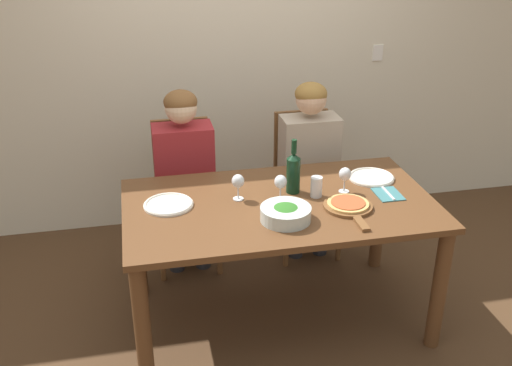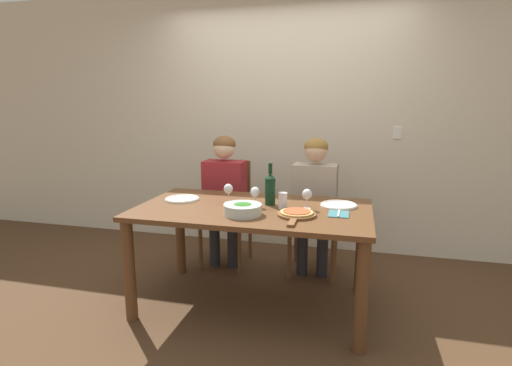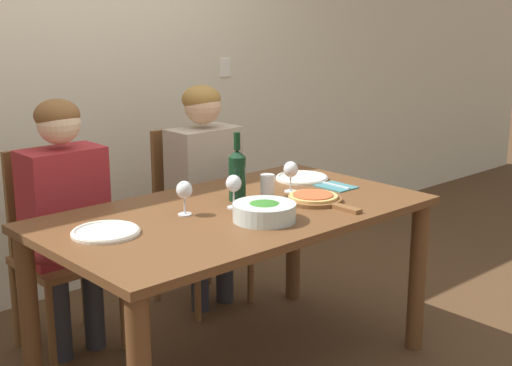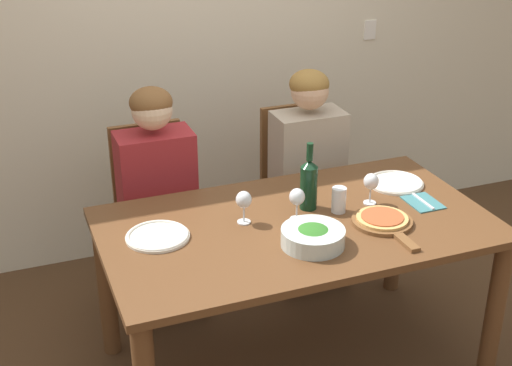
% 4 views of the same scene
% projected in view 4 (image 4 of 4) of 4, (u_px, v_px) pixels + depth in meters
% --- Properties ---
extents(ground_plane, '(40.00, 40.00, 0.00)m').
position_uv_depth(ground_plane, '(293.00, 364.00, 3.46)').
color(ground_plane, '#4C331E').
extents(back_wall, '(10.00, 0.06, 2.70)m').
position_uv_depth(back_wall, '(200.00, 27.00, 4.08)').
color(back_wall, beige).
rests_on(back_wall, ground).
extents(dining_table, '(1.71, 0.97, 0.78)m').
position_uv_depth(dining_table, '(296.00, 246.00, 3.18)').
color(dining_table, brown).
rests_on(dining_table, ground).
extents(chair_left, '(0.42, 0.42, 0.99)m').
position_uv_depth(chair_left, '(154.00, 212.00, 3.77)').
color(chair_left, brown).
rests_on(chair_left, ground).
extents(chair_right, '(0.42, 0.42, 0.99)m').
position_uv_depth(chair_right, '(299.00, 188.00, 4.05)').
color(chair_right, brown).
rests_on(chair_right, ground).
extents(person_woman, '(0.47, 0.51, 1.24)m').
position_uv_depth(person_woman, '(157.00, 182.00, 3.58)').
color(person_woman, '#28282D').
rests_on(person_woman, ground).
extents(person_man, '(0.47, 0.51, 1.24)m').
position_uv_depth(person_man, '(309.00, 159.00, 3.85)').
color(person_man, '#28282D').
rests_on(person_man, ground).
extents(wine_bottle, '(0.08, 0.08, 0.32)m').
position_uv_depth(wine_bottle, '(309.00, 183.00, 3.21)').
color(wine_bottle, black).
rests_on(wine_bottle, dining_table).
extents(broccoli_bowl, '(0.27, 0.27, 0.08)m').
position_uv_depth(broccoli_bowl, '(313.00, 237.00, 2.94)').
color(broccoli_bowl, silver).
rests_on(broccoli_bowl, dining_table).
extents(dinner_plate_left, '(0.27, 0.27, 0.02)m').
position_uv_depth(dinner_plate_left, '(158.00, 236.00, 3.00)').
color(dinner_plate_left, silver).
rests_on(dinner_plate_left, dining_table).
extents(dinner_plate_right, '(0.27, 0.27, 0.02)m').
position_uv_depth(dinner_plate_right, '(396.00, 183.00, 3.49)').
color(dinner_plate_right, silver).
rests_on(dinner_plate_right, dining_table).
extents(pizza_on_board, '(0.27, 0.41, 0.04)m').
position_uv_depth(pizza_on_board, '(383.00, 221.00, 3.11)').
color(pizza_on_board, brown).
rests_on(pizza_on_board, dining_table).
extents(wine_glass_left, '(0.07, 0.07, 0.15)m').
position_uv_depth(wine_glass_left, '(244.00, 201.00, 3.09)').
color(wine_glass_left, silver).
rests_on(wine_glass_left, dining_table).
extents(wine_glass_right, '(0.07, 0.07, 0.15)m').
position_uv_depth(wine_glass_right, '(371.00, 183.00, 3.26)').
color(wine_glass_right, silver).
rests_on(wine_glass_right, dining_table).
extents(wine_glass_centre, '(0.07, 0.07, 0.15)m').
position_uv_depth(wine_glass_centre, '(297.00, 198.00, 3.11)').
color(wine_glass_centre, silver).
rests_on(wine_glass_centre, dining_table).
extents(water_tumbler, '(0.07, 0.07, 0.12)m').
position_uv_depth(water_tumbler, '(339.00, 200.00, 3.20)').
color(water_tumbler, silver).
rests_on(water_tumbler, dining_table).
extents(fork_on_napkin, '(0.14, 0.18, 0.01)m').
position_uv_depth(fork_on_napkin, '(423.00, 202.00, 3.31)').
color(fork_on_napkin, '#387075').
rests_on(fork_on_napkin, dining_table).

